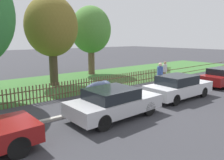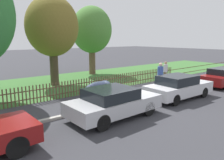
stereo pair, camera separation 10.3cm
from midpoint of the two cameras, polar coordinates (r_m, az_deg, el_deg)
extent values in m
plane|color=#38383D|center=(12.10, 6.15, -5.43)|extent=(120.00, 120.00, 0.00)
cube|color=#B2ADA3|center=(12.15, 5.82, -5.05)|extent=(43.25, 0.20, 0.12)
cube|color=#3D7033|center=(17.59, -10.12, -0.37)|extent=(43.25, 8.03, 0.01)
cube|color=brown|center=(14.24, -2.37, -1.76)|extent=(43.25, 0.03, 0.05)
cube|color=brown|center=(14.15, -2.39, -0.06)|extent=(43.25, 0.03, 0.05)
cube|color=brown|center=(11.75, -26.39, -4.54)|extent=(0.06, 0.03, 0.98)
cube|color=brown|center=(11.79, -25.52, -4.42)|extent=(0.06, 0.03, 0.98)
cube|color=brown|center=(11.83, -24.66, -4.31)|extent=(0.06, 0.03, 0.98)
cube|color=brown|center=(11.87, -23.81, -4.18)|extent=(0.06, 0.03, 0.98)
cube|color=brown|center=(11.92, -22.96, -4.06)|extent=(0.06, 0.03, 0.98)
cube|color=brown|center=(11.96, -22.12, -3.94)|extent=(0.06, 0.03, 0.98)
cube|color=brown|center=(12.02, -21.28, -3.83)|extent=(0.06, 0.03, 0.98)
cube|color=brown|center=(12.07, -20.46, -3.71)|extent=(0.06, 0.03, 0.98)
cube|color=brown|center=(12.12, -19.64, -3.59)|extent=(0.06, 0.03, 0.98)
cube|color=brown|center=(12.18, -18.83, -3.47)|extent=(0.06, 0.03, 0.98)
cube|color=brown|center=(12.24, -18.02, -3.35)|extent=(0.06, 0.03, 0.98)
cube|color=brown|center=(12.31, -17.23, -3.23)|extent=(0.06, 0.03, 0.98)
cube|color=brown|center=(12.37, -16.44, -3.11)|extent=(0.06, 0.03, 0.98)
cube|color=brown|center=(12.44, -15.66, -3.00)|extent=(0.06, 0.03, 0.98)
cube|color=brown|center=(12.51, -14.90, -2.88)|extent=(0.06, 0.03, 0.98)
cube|color=brown|center=(12.58, -14.13, -2.77)|extent=(0.06, 0.03, 0.98)
cube|color=brown|center=(12.65, -13.38, -2.65)|extent=(0.06, 0.03, 0.98)
cube|color=brown|center=(12.73, -12.64, -2.54)|extent=(0.06, 0.03, 0.98)
cube|color=brown|center=(12.81, -11.91, -2.43)|extent=(0.06, 0.03, 0.98)
cube|color=brown|center=(12.89, -11.18, -2.31)|extent=(0.06, 0.03, 0.98)
cube|color=brown|center=(12.97, -10.47, -2.20)|extent=(0.06, 0.03, 0.98)
cube|color=brown|center=(13.06, -9.76, -2.10)|extent=(0.06, 0.03, 0.98)
cube|color=brown|center=(13.15, -9.07, -1.99)|extent=(0.06, 0.03, 0.98)
cube|color=brown|center=(13.24, -8.38, -1.88)|extent=(0.06, 0.03, 0.98)
cube|color=brown|center=(13.33, -7.70, -1.77)|extent=(0.06, 0.03, 0.98)
cube|color=brown|center=(13.42, -7.04, -1.67)|extent=(0.06, 0.03, 0.98)
cube|color=brown|center=(13.51, -6.38, -1.57)|extent=(0.06, 0.03, 0.98)
cube|color=brown|center=(13.61, -5.73, -1.46)|extent=(0.06, 0.03, 0.98)
cube|color=brown|center=(13.71, -5.09, -1.36)|extent=(0.06, 0.03, 0.98)
cube|color=brown|center=(13.81, -4.46, -1.26)|extent=(0.06, 0.03, 0.98)
cube|color=brown|center=(13.91, -3.84, -1.17)|extent=(0.06, 0.03, 0.98)
cube|color=brown|center=(14.01, -3.22, -1.07)|extent=(0.06, 0.03, 0.98)
cube|color=brown|center=(14.12, -2.62, -0.97)|extent=(0.06, 0.03, 0.98)
cube|color=brown|center=(14.22, -2.03, -0.88)|extent=(0.06, 0.03, 0.98)
cube|color=brown|center=(14.33, -1.44, -0.79)|extent=(0.06, 0.03, 0.98)
cube|color=brown|center=(14.44, -0.86, -0.69)|extent=(0.06, 0.03, 0.98)
cube|color=brown|center=(14.55, -0.30, -0.60)|extent=(0.06, 0.03, 0.98)
cube|color=brown|center=(14.67, 0.26, -0.51)|extent=(0.06, 0.03, 0.98)
cube|color=brown|center=(14.78, 0.81, -0.43)|extent=(0.06, 0.03, 0.98)
cube|color=brown|center=(14.90, 1.36, -0.34)|extent=(0.06, 0.03, 0.98)
cube|color=brown|center=(15.01, 1.89, -0.26)|extent=(0.06, 0.03, 0.98)
cube|color=brown|center=(15.13, 2.42, -0.17)|extent=(0.06, 0.03, 0.98)
cube|color=brown|center=(15.25, 2.93, -0.09)|extent=(0.06, 0.03, 0.98)
cube|color=brown|center=(15.37, 3.44, -0.01)|extent=(0.06, 0.03, 0.98)
cube|color=brown|center=(15.49, 3.94, 0.07)|extent=(0.06, 0.03, 0.98)
cube|color=brown|center=(15.61, 4.44, 0.15)|extent=(0.06, 0.03, 0.98)
cube|color=brown|center=(15.74, 4.92, 0.23)|extent=(0.06, 0.03, 0.98)
cube|color=brown|center=(15.86, 5.40, 0.30)|extent=(0.06, 0.03, 0.98)
cube|color=brown|center=(15.99, 5.87, 0.38)|extent=(0.06, 0.03, 0.98)
cube|color=brown|center=(16.12, 6.33, 0.45)|extent=(0.06, 0.03, 0.98)
cube|color=brown|center=(16.25, 6.79, 0.53)|extent=(0.06, 0.03, 0.98)
cube|color=brown|center=(16.38, 7.24, 0.60)|extent=(0.06, 0.03, 0.98)
cube|color=brown|center=(16.51, 7.68, 0.67)|extent=(0.06, 0.03, 0.98)
cube|color=brown|center=(16.64, 8.12, 0.74)|extent=(0.06, 0.03, 0.98)
cube|color=brown|center=(16.77, 8.54, 0.80)|extent=(0.06, 0.03, 0.98)
cube|color=brown|center=(16.90, 8.96, 0.87)|extent=(0.06, 0.03, 0.98)
cube|color=brown|center=(17.04, 9.38, 0.94)|extent=(0.06, 0.03, 0.98)
cube|color=brown|center=(17.17, 9.79, 1.00)|extent=(0.06, 0.03, 0.98)
cube|color=brown|center=(17.31, 10.19, 1.07)|extent=(0.06, 0.03, 0.98)
cube|color=brown|center=(17.45, 10.58, 1.13)|extent=(0.06, 0.03, 0.98)
cube|color=brown|center=(17.58, 10.97, 1.19)|extent=(0.06, 0.03, 0.98)
cube|color=brown|center=(17.72, 11.36, 1.25)|extent=(0.06, 0.03, 0.98)
cube|color=brown|center=(17.86, 11.73, 1.31)|extent=(0.06, 0.03, 0.98)
cube|color=brown|center=(18.00, 12.10, 1.37)|extent=(0.06, 0.03, 0.98)
cube|color=brown|center=(18.14, 12.47, 1.43)|extent=(0.06, 0.03, 0.98)
cube|color=brown|center=(18.28, 12.83, 1.48)|extent=(0.06, 0.03, 0.98)
cube|color=brown|center=(18.43, 13.18, 1.54)|extent=(0.06, 0.03, 0.98)
cube|color=brown|center=(18.57, 13.53, 1.59)|extent=(0.06, 0.03, 0.98)
cube|color=brown|center=(18.71, 13.88, 1.65)|extent=(0.06, 0.03, 0.98)
cube|color=brown|center=(18.86, 14.22, 1.70)|extent=(0.06, 0.03, 0.98)
cube|color=brown|center=(19.00, 14.55, 1.75)|extent=(0.06, 0.03, 0.98)
cube|color=brown|center=(19.15, 14.88, 1.80)|extent=(0.06, 0.03, 0.98)
cube|color=brown|center=(19.30, 15.20, 1.85)|extent=(0.06, 0.03, 0.98)
cylinder|color=black|center=(8.45, -26.51, -11.46)|extent=(0.67, 0.16, 0.67)
cylinder|color=black|center=(7.00, -23.10, -15.83)|extent=(0.67, 0.16, 0.67)
cube|color=#BCBCC1|center=(9.48, 0.92, -6.43)|extent=(4.16, 1.94, 0.58)
cube|color=black|center=(9.21, -0.05, -3.60)|extent=(2.01, 1.71, 0.45)
cylinder|color=black|center=(10.98, 3.06, -5.32)|extent=(0.65, 0.15, 0.64)
cylinder|color=black|center=(9.84, 9.97, -7.41)|extent=(0.65, 0.15, 0.64)
cylinder|color=black|center=(9.51, -8.48, -8.03)|extent=(0.65, 0.15, 0.64)
cylinder|color=black|center=(8.16, -2.01, -11.14)|extent=(0.65, 0.15, 0.64)
cube|color=silver|center=(12.99, 17.33, -2.21)|extent=(4.30, 1.83, 0.60)
cube|color=black|center=(12.72, 16.91, 0.04)|extent=(2.09, 1.59, 0.48)
cylinder|color=black|center=(14.54, 17.82, -1.91)|extent=(0.60, 0.16, 0.59)
cylinder|color=black|center=(13.74, 23.14, -3.00)|extent=(0.60, 0.16, 0.59)
cylinder|color=black|center=(12.52, 10.83, -3.59)|extent=(0.60, 0.16, 0.59)
cylinder|color=black|center=(11.57, 16.57, -5.05)|extent=(0.60, 0.16, 0.59)
cube|color=black|center=(17.54, 27.36, 2.05)|extent=(2.13, 1.51, 0.43)
cylinder|color=black|center=(19.38, 27.15, 0.46)|extent=(0.57, 0.15, 0.57)
cylinder|color=black|center=(16.99, 23.23, -0.53)|extent=(0.57, 0.15, 0.57)
cylinder|color=black|center=(12.15, -0.39, -3.95)|extent=(0.56, 0.14, 0.55)
cylinder|color=black|center=(11.47, -6.05, -4.91)|extent=(0.56, 0.14, 0.55)
ellipsoid|color=#2D3851|center=(11.70, -3.16, -2.58)|extent=(1.84, 0.77, 0.92)
ellipsoid|color=#2D3851|center=(11.86, -1.42, -1.15)|extent=(0.48, 0.83, 0.42)
cylinder|color=#473828|center=(16.30, -14.74, 3.97)|extent=(0.59, 0.59, 3.05)
ellipsoid|color=olive|center=(16.22, -15.20, 13.41)|extent=(3.66, 3.66, 4.21)
cylinder|color=brown|center=(20.82, -5.07, 5.61)|extent=(0.60, 0.60, 2.98)
ellipsoid|color=#4C8438|center=(20.75, -5.19, 12.95)|extent=(3.72, 3.72, 4.28)
cylinder|color=slate|center=(14.42, 13.10, -1.15)|extent=(0.17, 0.17, 0.90)
cylinder|color=slate|center=(14.47, 12.08, -1.07)|extent=(0.17, 0.17, 0.90)
cylinder|color=#334C93|center=(14.31, 12.72, 2.05)|extent=(0.50, 0.50, 0.71)
sphere|color=beige|center=(14.24, 12.80, 3.94)|extent=(0.24, 0.24, 0.24)
cylinder|color=#7F6B51|center=(17.64, 14.01, 0.76)|extent=(0.15, 0.15, 0.77)
cylinder|color=#7F6B51|center=(17.84, 13.76, 0.89)|extent=(0.15, 0.15, 0.77)
cylinder|color=silver|center=(17.64, 13.99, 3.04)|extent=(0.45, 0.45, 0.61)
sphere|color=#A37556|center=(17.59, 14.05, 4.37)|extent=(0.21, 0.21, 0.21)
camera|label=1|loc=(0.05, -89.76, 0.05)|focal=35.00mm
camera|label=2|loc=(0.05, 90.24, -0.05)|focal=35.00mm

